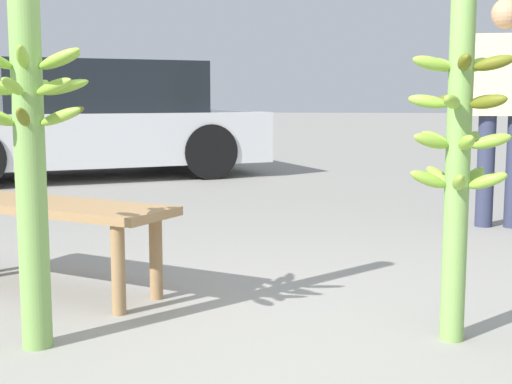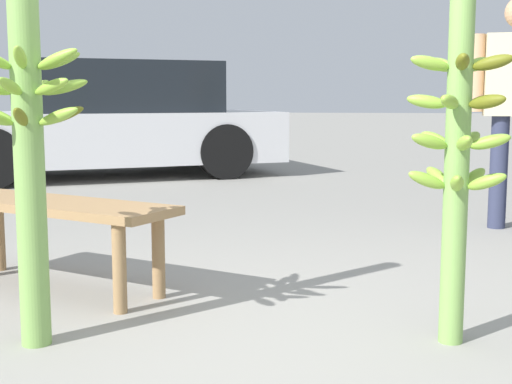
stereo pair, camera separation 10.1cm
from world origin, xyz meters
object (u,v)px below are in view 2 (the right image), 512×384
Objects in this scene: banana_stalk_left at (28,123)px; parked_car at (106,122)px; market_bench at (51,215)px; banana_stalk_center at (457,149)px.

parked_car is (-1.71, 5.60, -0.19)m from banana_stalk_left.
parked_car reaches higher than market_bench.
banana_stalk_left reaches higher than banana_stalk_center.
banana_stalk_center is 6.27m from parked_car.
banana_stalk_center is at bearing 6.48° from market_bench.
parked_car is at bearing 128.85° from market_bench.
banana_stalk_left is at bearing 168.20° from parked_car.
banana_stalk_center is (1.54, 0.24, -0.09)m from banana_stalk_left.
banana_stalk_left is 1.18× the size of market_bench.
banana_stalk_left is 0.91m from market_bench.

